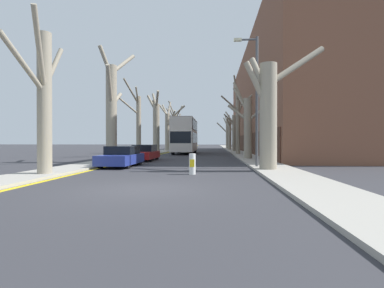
% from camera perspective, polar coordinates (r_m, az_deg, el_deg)
% --- Properties ---
extents(ground_plane, '(300.00, 300.00, 0.00)m').
position_cam_1_polar(ground_plane, '(9.83, -9.50, -8.47)').
color(ground_plane, '#333338').
extents(sidewalk_left, '(2.25, 120.00, 0.12)m').
position_cam_1_polar(sidewalk_left, '(59.96, -3.22, -0.95)').
color(sidewalk_left, '#A39E93').
rests_on(sidewalk_left, ground).
extents(sidewalk_right, '(2.25, 120.00, 0.12)m').
position_cam_1_polar(sidewalk_right, '(59.53, 7.39, -0.97)').
color(sidewalk_right, '#A39E93').
rests_on(sidewalk_right, ground).
extents(building_facade_right, '(10.08, 49.92, 14.47)m').
position_cam_1_polar(building_facade_right, '(45.67, 16.20, 7.59)').
color(building_facade_right, brown).
rests_on(building_facade_right, ground).
extents(kerb_line_stripe, '(0.24, 120.00, 0.01)m').
position_cam_1_polar(kerb_line_stripe, '(59.81, -1.98, -1.01)').
color(kerb_line_stripe, yellow).
rests_on(kerb_line_stripe, ground).
extents(street_tree_left_0, '(1.22, 3.79, 6.76)m').
position_cam_1_polar(street_tree_left_0, '(14.79, -26.42, 7.81)').
color(street_tree_left_0, gray).
rests_on(street_tree_left_0, ground).
extents(street_tree_left_1, '(1.71, 4.74, 8.69)m').
position_cam_1_polar(street_tree_left_1, '(23.00, -15.01, 6.66)').
color(street_tree_left_1, gray).
rests_on(street_tree_left_1, ground).
extents(street_tree_left_2, '(1.83, 3.09, 7.40)m').
position_cam_1_polar(street_tree_left_2, '(30.59, -10.31, 4.05)').
color(street_tree_left_2, gray).
rests_on(street_tree_left_2, ground).
extents(street_tree_left_3, '(2.18, 3.25, 7.92)m').
position_cam_1_polar(street_tree_left_3, '(38.92, -6.88, 3.67)').
color(street_tree_left_3, gray).
rests_on(street_tree_left_3, ground).
extents(street_tree_left_4, '(4.38, 4.06, 8.13)m').
position_cam_1_polar(street_tree_left_4, '(48.09, -4.61, 3.07)').
color(street_tree_left_4, gray).
rests_on(street_tree_left_4, ground).
extents(street_tree_left_5, '(3.21, 3.18, 9.13)m').
position_cam_1_polar(street_tree_left_5, '(56.22, -3.30, 3.02)').
color(street_tree_left_5, gray).
rests_on(street_tree_left_5, ground).
extents(street_tree_right_0, '(4.45, 2.02, 6.66)m').
position_cam_1_polar(street_tree_right_0, '(16.03, 14.49, 6.27)').
color(street_tree_right_0, gray).
rests_on(street_tree_right_0, ground).
extents(street_tree_right_1, '(3.71, 2.57, 6.76)m').
position_cam_1_polar(street_tree_right_1, '(25.74, 10.48, 3.85)').
color(street_tree_right_1, gray).
rests_on(street_tree_right_1, ground).
extents(street_tree_right_2, '(4.66, 3.80, 8.93)m').
position_cam_1_polar(street_tree_right_2, '(35.45, 8.77, 4.48)').
color(street_tree_right_2, gray).
rests_on(street_tree_right_2, ground).
extents(street_tree_right_3, '(4.25, 3.28, 6.70)m').
position_cam_1_polar(street_tree_right_3, '(45.16, 8.05, 2.54)').
color(street_tree_right_3, gray).
rests_on(street_tree_right_3, ground).
extents(street_tree_right_4, '(3.37, 4.09, 6.47)m').
position_cam_1_polar(street_tree_right_4, '(54.98, 7.23, 2.22)').
color(street_tree_right_4, gray).
rests_on(street_tree_right_4, ground).
extents(street_tree_right_5, '(4.02, 4.27, 7.05)m').
position_cam_1_polar(street_tree_right_5, '(63.86, 6.75, 2.12)').
color(street_tree_right_5, gray).
rests_on(street_tree_right_5, ground).
extents(double_decker_bus, '(2.62, 10.15, 4.39)m').
position_cam_1_polar(double_decker_bus, '(38.19, -1.35, 1.88)').
color(double_decker_bus, silver).
rests_on(double_decker_bus, ground).
extents(parked_car_0, '(1.79, 4.44, 1.25)m').
position_cam_1_polar(parked_car_0, '(18.83, -13.24, -2.36)').
color(parked_car_0, navy).
rests_on(parked_car_0, ground).
extents(parked_car_1, '(1.79, 4.47, 1.28)m').
position_cam_1_polar(parked_car_1, '(24.54, -9.07, -1.69)').
color(parked_car_1, maroon).
rests_on(parked_car_1, ground).
extents(lamp_post, '(1.40, 0.20, 7.52)m').
position_cam_1_polar(lamp_post, '(17.69, 11.93, 9.19)').
color(lamp_post, '#4C4F54').
rests_on(lamp_post, ground).
extents(traffic_bollard, '(0.31, 0.32, 0.97)m').
position_cam_1_polar(traffic_bollard, '(13.91, 0.06, -3.83)').
color(traffic_bollard, white).
rests_on(traffic_bollard, ground).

